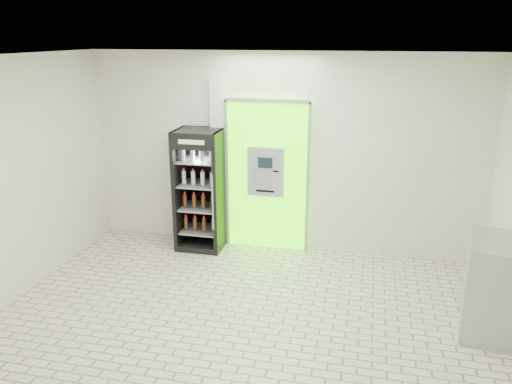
% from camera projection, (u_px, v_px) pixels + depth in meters
% --- Properties ---
extents(ground, '(6.00, 6.00, 0.00)m').
position_uv_depth(ground, '(240.00, 331.00, 5.68)').
color(ground, beige).
rests_on(ground, ground).
extents(room_shell, '(6.00, 6.00, 6.00)m').
position_uv_depth(room_shell, '(239.00, 175.00, 5.12)').
color(room_shell, silver).
rests_on(room_shell, ground).
extents(atm_assembly, '(1.30, 0.24, 2.33)m').
position_uv_depth(atm_assembly, '(267.00, 175.00, 7.61)').
color(atm_assembly, '#44EE00').
rests_on(atm_assembly, ground).
extents(pillar, '(0.22, 0.11, 2.60)m').
position_uv_depth(pillar, '(219.00, 163.00, 7.77)').
color(pillar, silver).
rests_on(pillar, ground).
extents(beverage_cooler, '(0.71, 0.67, 1.87)m').
position_uv_depth(beverage_cooler, '(201.00, 192.00, 7.69)').
color(beverage_cooler, black).
rests_on(beverage_cooler, ground).
extents(steel_cabinet, '(0.69, 0.91, 1.11)m').
position_uv_depth(steel_cabinet, '(491.00, 287.00, 5.52)').
color(steel_cabinet, '#A0A3A8').
rests_on(steel_cabinet, ground).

